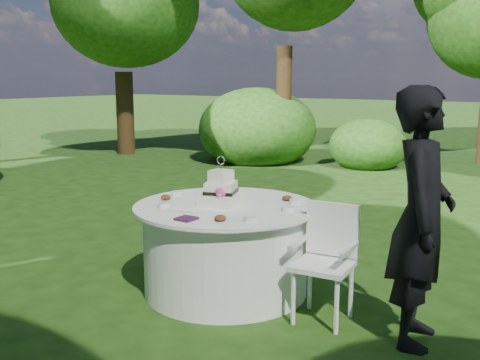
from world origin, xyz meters
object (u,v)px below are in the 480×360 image
napkins (186,219)px  chair (327,253)px  guest (421,218)px  table (226,248)px  cake (221,192)px

napkins → chair: 1.11m
guest → chair: bearing=77.9°
napkins → guest: 1.71m
table → cake: 0.50m
napkins → table: bearing=94.9°
cake → napkins: bearing=-82.4°
table → chair: (0.96, -0.01, 0.13)m
napkins → cake: (-0.07, 0.55, 0.10)m
table → cake: cake is taller
chair → table: bearing=179.6°
guest → table: size_ratio=1.15×
guest → chair: 0.79m
napkins → cake: size_ratio=0.33×
napkins → cake: bearing=97.6°
guest → napkins: bearing=97.8°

